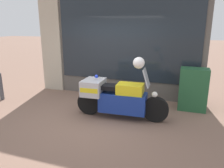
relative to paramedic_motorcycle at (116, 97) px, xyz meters
The scene contains 7 objects.
ground_plane 0.78m from the paramedic_motorcycle, 159.57° to the right, with size 60.00×60.00×0.00m, color #7A5B4C.
shop_building 2.38m from the paramedic_motorcycle, 116.04° to the left, with size 5.31×0.55×3.64m.
window_display 1.85m from the paramedic_motorcycle, 97.49° to the left, with size 4.13×0.30×2.02m.
paramedic_motorcycle is the anchor object (origin of this frame).
utility_cabinet 2.13m from the paramedic_motorcycle, 32.10° to the left, with size 0.72×0.44×1.14m, color #235633.
white_helmet 1.03m from the paramedic_motorcycle, ahead, with size 0.27×0.27×0.27m, color white.
street_bollard 3.72m from the paramedic_motorcycle, behind, with size 0.13×0.13×0.86m.
Camera 1 is at (2.09, -4.63, 2.26)m, focal length 35.00 mm.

